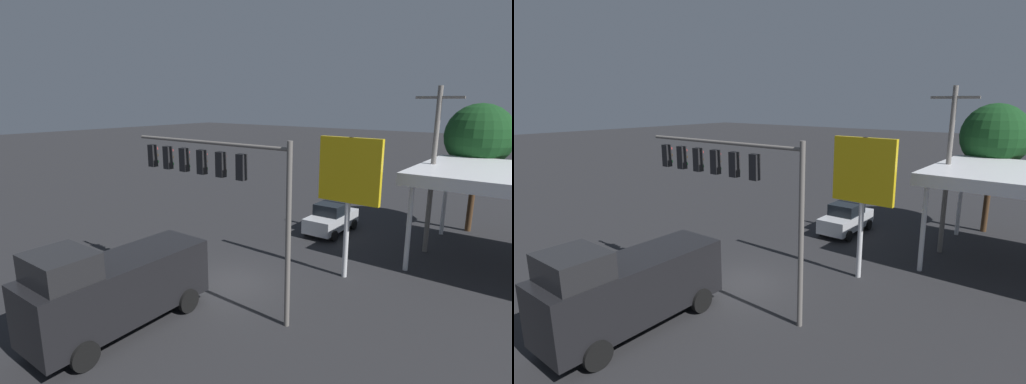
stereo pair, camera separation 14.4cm
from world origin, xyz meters
The scene contains 7 objects.
ground_plane centered at (0.00, 0.00, 0.00)m, with size 200.00×200.00×0.00m, color #262628.
traffic_signal_assembly centered at (-0.42, 1.29, 5.40)m, with size 8.23×0.43×6.94m.
utility_pole centered at (-5.96, -9.78, 4.80)m, with size 2.40×0.26×9.03m.
price_sign centered at (-3.85, -3.97, 4.91)m, with size 2.97×0.27×6.67m.
delivery_truck centered at (0.72, 5.32, 1.69)m, with size 2.68×6.85×3.58m.
sedan_waiting centered at (-0.22, -9.56, 0.95)m, with size 2.11×4.42×1.93m.
street_tree centered at (-7.11, -15.31, 6.10)m, with size 4.01×4.01×8.14m.
Camera 2 is at (-11.58, 12.61, 8.27)m, focal length 28.00 mm.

